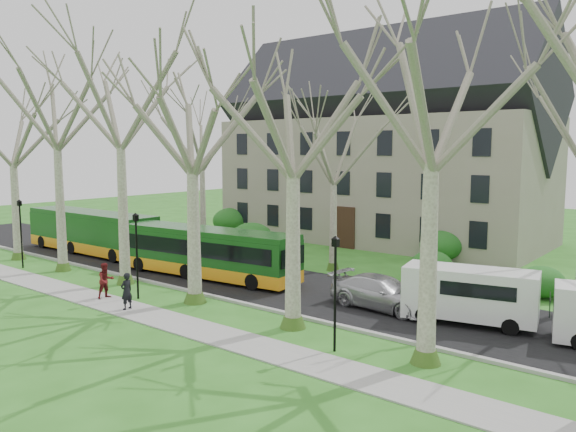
# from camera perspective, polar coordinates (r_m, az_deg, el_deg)

# --- Properties ---
(ground) EXTENTS (120.00, 120.00, 0.00)m
(ground) POSITION_cam_1_polar(r_m,az_deg,el_deg) (26.12, -5.17, -10.06)
(ground) COLOR #2D6C1E
(ground) RESTS_ON ground
(sidewalk) EXTENTS (70.00, 2.00, 0.06)m
(sidewalk) POSITION_cam_1_polar(r_m,az_deg,el_deg) (24.45, -9.30, -11.24)
(sidewalk) COLOR gray
(sidewalk) RESTS_ON ground
(road) EXTENTS (80.00, 8.00, 0.06)m
(road) POSITION_cam_1_polar(r_m,az_deg,el_deg) (30.17, 2.13, -7.66)
(road) COLOR black
(road) RESTS_ON ground
(curb) EXTENTS (80.00, 0.25, 0.14)m
(curb) POSITION_cam_1_polar(r_m,az_deg,el_deg) (27.15, -2.96, -9.23)
(curb) COLOR #A5A39E
(curb) RESTS_ON ground
(building) EXTENTS (26.50, 12.20, 16.00)m
(building) POSITION_cam_1_polar(r_m,az_deg,el_deg) (48.06, 9.59, 7.31)
(building) COLOR gray
(building) RESTS_ON ground
(tree_row_verge) EXTENTS (49.00, 7.00, 14.00)m
(tree_row_verge) POSITION_cam_1_polar(r_m,az_deg,el_deg) (25.22, -4.87, 5.50)
(tree_row_verge) COLOR gray
(tree_row_verge) RESTS_ON ground
(tree_row_far) EXTENTS (33.00, 7.00, 12.00)m
(tree_row_far) POSITION_cam_1_polar(r_m,az_deg,el_deg) (34.54, 5.82, 4.17)
(tree_row_far) COLOR gray
(tree_row_far) RESTS_ON ground
(lamp_row) EXTENTS (36.22, 0.22, 4.30)m
(lamp_row) POSITION_cam_1_polar(r_m,az_deg,el_deg) (24.79, -6.83, -4.86)
(lamp_row) COLOR black
(lamp_row) RESTS_ON ground
(hedges) EXTENTS (30.60, 8.60, 2.00)m
(hedges) POSITION_cam_1_polar(r_m,az_deg,el_deg) (39.40, 4.02, -2.81)
(hedges) COLOR #18551C
(hedges) RESTS_ON ground
(bus_lead) EXTENTS (12.49, 2.74, 3.12)m
(bus_lead) POSITION_cam_1_polar(r_m,az_deg,el_deg) (43.18, -19.36, -1.50)
(bus_lead) COLOR #144716
(bus_lead) RESTS_ON road
(bus_follow) EXTENTS (12.06, 3.65, 2.97)m
(bus_follow) POSITION_cam_1_polar(r_m,az_deg,el_deg) (33.46, -8.23, -3.63)
(bus_follow) COLOR #144716
(bus_follow) RESTS_ON road
(sedan) EXTENTS (5.40, 2.50, 1.53)m
(sedan) POSITION_cam_1_polar(r_m,az_deg,el_deg) (27.11, 9.57, -7.69)
(sedan) COLOR #B3B3B8
(sedan) RESTS_ON road
(van_a) EXTENTS (5.81, 3.11, 2.40)m
(van_a) POSITION_cam_1_polar(r_m,az_deg,el_deg) (25.67, 17.96, -7.75)
(van_a) COLOR silver
(van_a) RESTS_ON road
(pedestrian_a) EXTENTS (0.47, 0.67, 1.75)m
(pedestrian_a) POSITION_cam_1_polar(r_m,az_deg,el_deg) (27.65, -16.08, -7.34)
(pedestrian_a) COLOR black
(pedestrian_a) RESTS_ON sidewalk
(pedestrian_b) EXTENTS (0.78, 0.95, 1.80)m
(pedestrian_b) POSITION_cam_1_polar(r_m,az_deg,el_deg) (30.01, -18.02, -6.25)
(pedestrian_b) COLOR #5A1416
(pedestrian_b) RESTS_ON sidewalk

